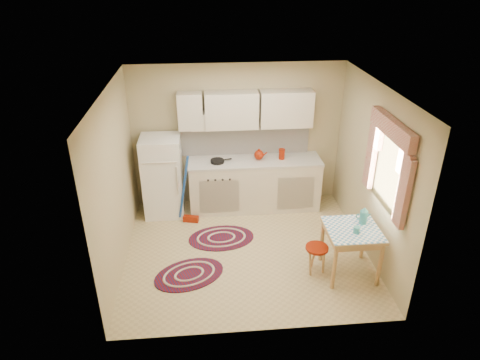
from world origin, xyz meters
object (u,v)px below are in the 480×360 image
fridge (163,176)px  table (350,251)px  base_cabinets (254,185)px  stool (316,259)px

fridge → table: bearing=-35.2°
base_cabinets → stool: base_cabinets is taller
fridge → table: size_ratio=1.94×
table → stool: table is taller
base_cabinets → stool: bearing=-71.1°
table → base_cabinets: bearing=119.6°
fridge → base_cabinets: (1.57, 0.05, -0.26)m
fridge → stool: fridge is taller
base_cabinets → table: (1.10, -1.93, -0.08)m
fridge → table: (2.67, -1.88, -0.34)m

